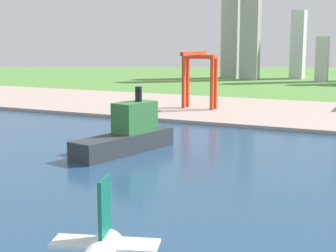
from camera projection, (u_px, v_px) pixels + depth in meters
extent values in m
plane|color=#52853A|center=(238.00, 185.00, 191.93)|extent=(2400.00, 2400.00, 0.00)
cube|color=navy|center=(170.00, 241.00, 138.46)|extent=(840.00, 360.00, 0.15)
cube|color=#AC978B|center=(320.00, 115.00, 361.01)|extent=(840.00, 140.00, 2.50)
cube|color=#0C5947|center=(105.00, 216.00, 66.98)|extent=(1.93, 4.70, 10.20)
cube|color=silver|center=(105.00, 243.00, 67.62)|extent=(14.96, 8.51, 0.36)
cube|color=#2D3338|center=(124.00, 143.00, 244.99)|extent=(26.88, 60.59, 9.14)
cube|color=#337238|center=(135.00, 117.00, 248.99)|extent=(16.29, 23.32, 14.68)
cylinder|color=black|center=(139.00, 94.00, 249.44)|extent=(3.39, 3.39, 7.31)
cube|color=red|center=(184.00, 84.00, 383.96)|extent=(2.20, 2.20, 37.34)
cube|color=red|center=(212.00, 85.00, 374.40)|extent=(2.20, 2.20, 37.34)
cube|color=red|center=(188.00, 83.00, 391.09)|extent=(2.20, 2.20, 37.34)
cube|color=red|center=(216.00, 84.00, 381.53)|extent=(2.20, 2.20, 37.34)
cube|color=red|center=(200.00, 57.00, 379.38)|extent=(25.06, 10.00, 2.80)
cube|color=red|center=(194.00, 53.00, 369.03)|extent=(2.60, 44.36, 2.60)
cube|color=#9D9B9F|center=(232.00, 35.00, 714.93)|extent=(23.67, 25.15, 118.85)
cube|color=gray|center=(251.00, 21.00, 679.39)|extent=(24.38, 16.79, 155.50)
cube|color=silver|center=(298.00, 45.00, 706.30)|extent=(17.65, 23.33, 93.24)
cube|color=#BABDBE|center=(322.00, 59.00, 656.71)|extent=(15.23, 15.92, 57.70)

